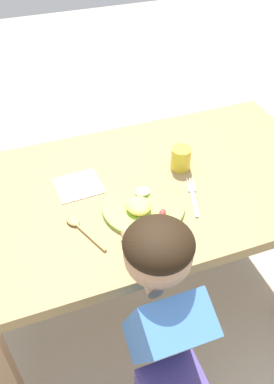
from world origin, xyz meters
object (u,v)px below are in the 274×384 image
(spoon, at_px, (79,227))
(drinking_cup, at_px, (181,158))
(person, at_px, (165,352))
(plate, at_px, (143,206))
(fork, at_px, (193,196))

(spoon, distance_m, drinking_cup, 0.46)
(person, bearing_deg, spoon, 108.21)
(drinking_cup, bearing_deg, plate, -143.33)
(fork, distance_m, drinking_cup, 0.17)
(plate, height_order, spoon, plate)
(drinking_cup, distance_m, person, 0.67)
(fork, bearing_deg, drinking_cup, 9.12)
(plate, distance_m, fork, 0.18)
(fork, xyz_separation_m, spoon, (-0.40, -0.01, 0.00))
(drinking_cup, bearing_deg, person, -117.39)
(spoon, xyz_separation_m, person, (0.13, -0.40, -0.16))
(spoon, distance_m, person, 0.45)
(plate, xyz_separation_m, person, (-0.09, -0.41, -0.17))
(spoon, bearing_deg, fork, -111.68)
(plate, relative_size, drinking_cup, 3.18)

